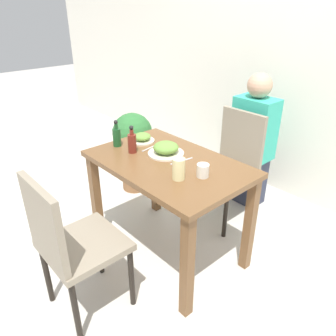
{
  "coord_description": "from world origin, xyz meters",
  "views": [
    {
      "loc": [
        1.42,
        -1.28,
        1.66
      ],
      "look_at": [
        0.0,
        0.0,
        0.69
      ],
      "focal_mm": 35.0,
      "sensor_mm": 36.0,
      "label": 1
    }
  ],
  "objects_px": {
    "chair_near": "(70,242)",
    "person_figure": "(252,142)",
    "condiment_bottle": "(132,142)",
    "juice_glass": "(179,169)",
    "side_plate": "(142,138)",
    "sauce_bottle": "(117,136)",
    "drink_cup": "(203,170)",
    "chair_far": "(231,161)",
    "food_plate": "(166,149)",
    "potted_plant_left": "(133,144)"
  },
  "relations": [
    {
      "from": "chair_near",
      "to": "person_figure",
      "type": "relative_size",
      "value": 0.77
    },
    {
      "from": "condiment_bottle",
      "to": "juice_glass",
      "type": "bearing_deg",
      "value": -3.05
    },
    {
      "from": "side_plate",
      "to": "juice_glass",
      "type": "xyz_separation_m",
      "value": [
        0.59,
        -0.19,
        0.04
      ]
    },
    {
      "from": "sauce_bottle",
      "to": "drink_cup",
      "type": "bearing_deg",
      "value": 8.92
    },
    {
      "from": "side_plate",
      "to": "chair_far",
      "type": "bearing_deg",
      "value": 59.24
    },
    {
      "from": "food_plate",
      "to": "juice_glass",
      "type": "bearing_deg",
      "value": -29.74
    },
    {
      "from": "chair_near",
      "to": "potted_plant_left",
      "type": "xyz_separation_m",
      "value": [
        -0.95,
        1.12,
        -0.04
      ]
    },
    {
      "from": "food_plate",
      "to": "drink_cup",
      "type": "height_order",
      "value": "food_plate"
    },
    {
      "from": "chair_near",
      "to": "side_plate",
      "type": "height_order",
      "value": "chair_near"
    },
    {
      "from": "sauce_bottle",
      "to": "condiment_bottle",
      "type": "bearing_deg",
      "value": 4.85
    },
    {
      "from": "drink_cup",
      "to": "person_figure",
      "type": "xyz_separation_m",
      "value": [
        -0.33,
        1.0,
        -0.2
      ]
    },
    {
      "from": "chair_near",
      "to": "condiment_bottle",
      "type": "bearing_deg",
      "value": -65.2
    },
    {
      "from": "chair_far",
      "to": "food_plate",
      "type": "distance_m",
      "value": 0.69
    },
    {
      "from": "side_plate",
      "to": "condiment_bottle",
      "type": "relative_size",
      "value": 0.93
    },
    {
      "from": "sauce_bottle",
      "to": "condiment_bottle",
      "type": "xyz_separation_m",
      "value": [
        0.16,
        0.01,
        0.0
      ]
    },
    {
      "from": "drink_cup",
      "to": "juice_glass",
      "type": "bearing_deg",
      "value": -120.94
    },
    {
      "from": "condiment_bottle",
      "to": "chair_near",
      "type": "bearing_deg",
      "value": -65.2
    },
    {
      "from": "person_figure",
      "to": "chair_far",
      "type": "bearing_deg",
      "value": -85.22
    },
    {
      "from": "chair_far",
      "to": "condiment_bottle",
      "type": "relative_size",
      "value": 4.68
    },
    {
      "from": "sauce_bottle",
      "to": "chair_far",
      "type": "bearing_deg",
      "value": 62.07
    },
    {
      "from": "drink_cup",
      "to": "potted_plant_left",
      "type": "height_order",
      "value": "drink_cup"
    },
    {
      "from": "chair_far",
      "to": "side_plate",
      "type": "relative_size",
      "value": 5.04
    },
    {
      "from": "side_plate",
      "to": "sauce_bottle",
      "type": "distance_m",
      "value": 0.2
    },
    {
      "from": "condiment_bottle",
      "to": "potted_plant_left",
      "type": "distance_m",
      "value": 0.86
    },
    {
      "from": "food_plate",
      "to": "person_figure",
      "type": "xyz_separation_m",
      "value": [
        0.06,
        0.95,
        -0.2
      ]
    },
    {
      "from": "chair_near",
      "to": "person_figure",
      "type": "distance_m",
      "value": 1.76
    },
    {
      "from": "juice_glass",
      "to": "person_figure",
      "type": "distance_m",
      "value": 1.17
    },
    {
      "from": "side_plate",
      "to": "condiment_bottle",
      "type": "bearing_deg",
      "value": -57.55
    },
    {
      "from": "drink_cup",
      "to": "juice_glass",
      "type": "distance_m",
      "value": 0.15
    },
    {
      "from": "chair_far",
      "to": "condiment_bottle",
      "type": "bearing_deg",
      "value": -108.3
    },
    {
      "from": "chair_near",
      "to": "condiment_bottle",
      "type": "relative_size",
      "value": 4.68
    },
    {
      "from": "chair_near",
      "to": "drink_cup",
      "type": "height_order",
      "value": "chair_near"
    },
    {
      "from": "chair_near",
      "to": "chair_far",
      "type": "height_order",
      "value": "same"
    },
    {
      "from": "side_plate",
      "to": "food_plate",
      "type": "bearing_deg",
      "value": -3.81
    },
    {
      "from": "side_plate",
      "to": "drink_cup",
      "type": "height_order",
      "value": "drink_cup"
    },
    {
      "from": "food_plate",
      "to": "chair_far",
      "type": "bearing_deg",
      "value": 82.51
    },
    {
      "from": "chair_near",
      "to": "person_figure",
      "type": "height_order",
      "value": "person_figure"
    },
    {
      "from": "food_plate",
      "to": "potted_plant_left",
      "type": "relative_size",
      "value": 0.32
    },
    {
      "from": "drink_cup",
      "to": "condiment_bottle",
      "type": "height_order",
      "value": "condiment_bottle"
    },
    {
      "from": "chair_near",
      "to": "potted_plant_left",
      "type": "height_order",
      "value": "chair_near"
    },
    {
      "from": "food_plate",
      "to": "side_plate",
      "type": "distance_m",
      "value": 0.28
    },
    {
      "from": "sauce_bottle",
      "to": "person_figure",
      "type": "distance_m",
      "value": 1.21
    },
    {
      "from": "chair_near",
      "to": "drink_cup",
      "type": "relative_size",
      "value": 11.47
    },
    {
      "from": "chair_near",
      "to": "side_plate",
      "type": "relative_size",
      "value": 5.04
    },
    {
      "from": "potted_plant_left",
      "to": "food_plate",
      "type": "bearing_deg",
      "value": -20.97
    },
    {
      "from": "condiment_bottle",
      "to": "potted_plant_left",
      "type": "height_order",
      "value": "condiment_bottle"
    },
    {
      "from": "person_figure",
      "to": "potted_plant_left",
      "type": "bearing_deg",
      "value": -144.03
    },
    {
      "from": "potted_plant_left",
      "to": "person_figure",
      "type": "xyz_separation_m",
      "value": [
        0.88,
        0.64,
        0.11
      ]
    },
    {
      "from": "condiment_bottle",
      "to": "person_figure",
      "type": "relative_size",
      "value": 0.17
    },
    {
      "from": "sauce_bottle",
      "to": "potted_plant_left",
      "type": "xyz_separation_m",
      "value": [
        -0.48,
        0.48,
        -0.34
      ]
    }
  ]
}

